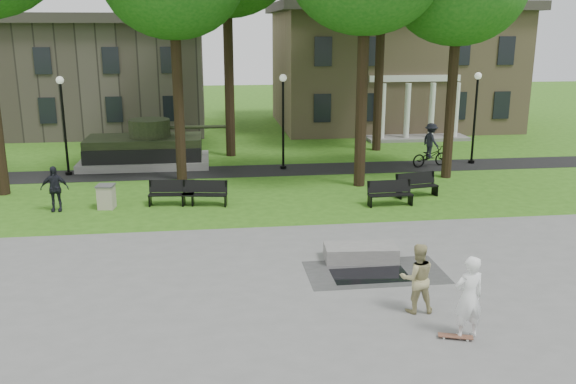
# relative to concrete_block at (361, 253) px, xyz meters

# --- Properties ---
(ground) EXTENTS (120.00, 120.00, 0.00)m
(ground) POSITION_rel_concrete_block_xyz_m (-1.32, 0.52, -0.24)
(ground) COLOR #306217
(ground) RESTS_ON ground
(plaza) EXTENTS (22.00, 16.00, 0.02)m
(plaza) POSITION_rel_concrete_block_xyz_m (-1.32, -4.48, -0.23)
(plaza) COLOR gray
(plaza) RESTS_ON ground
(footpath) EXTENTS (44.00, 2.60, 0.01)m
(footpath) POSITION_rel_concrete_block_xyz_m (-1.32, 12.52, -0.24)
(footpath) COLOR black
(footpath) RESTS_ON ground
(building_right) EXTENTS (17.00, 12.00, 8.60)m
(building_right) POSITION_rel_concrete_block_xyz_m (8.68, 26.52, 4.10)
(building_right) COLOR #9E8460
(building_right) RESTS_ON ground
(building_left) EXTENTS (15.00, 10.00, 7.20)m
(building_left) POSITION_rel_concrete_block_xyz_m (-12.32, 27.02, 3.35)
(building_left) COLOR #4C443D
(building_left) RESTS_ON ground
(lamp_left) EXTENTS (0.36, 0.36, 4.73)m
(lamp_left) POSITION_rel_concrete_block_xyz_m (-11.32, 12.82, 2.55)
(lamp_left) COLOR black
(lamp_left) RESTS_ON ground
(lamp_mid) EXTENTS (0.36, 0.36, 4.73)m
(lamp_mid) POSITION_rel_concrete_block_xyz_m (-0.82, 12.82, 2.55)
(lamp_mid) COLOR black
(lamp_mid) RESTS_ON ground
(lamp_right) EXTENTS (0.36, 0.36, 4.73)m
(lamp_right) POSITION_rel_concrete_block_xyz_m (9.18, 12.82, 2.55)
(lamp_right) COLOR black
(lamp_right) RESTS_ON ground
(tank_monument) EXTENTS (7.45, 3.40, 2.40)m
(tank_monument) POSITION_rel_concrete_block_xyz_m (-7.78, 14.52, 0.61)
(tank_monument) COLOR gray
(tank_monument) RESTS_ON ground
(puddle) EXTENTS (2.20, 1.20, 0.00)m
(puddle) POSITION_rel_concrete_block_xyz_m (-0.03, -1.25, -0.22)
(puddle) COLOR black
(puddle) RESTS_ON plaza
(concrete_block) EXTENTS (2.27, 1.16, 0.45)m
(concrete_block) POSITION_rel_concrete_block_xyz_m (0.00, 0.00, 0.00)
(concrete_block) COLOR gray
(concrete_block) RESTS_ON plaza
(skateboard) EXTENTS (0.80, 0.44, 0.07)m
(skateboard) POSITION_rel_concrete_block_xyz_m (0.95, -5.11, -0.19)
(skateboard) COLOR brown
(skateboard) RESTS_ON plaza
(skateboarder) EXTENTS (0.78, 0.57, 1.97)m
(skateboarder) POSITION_rel_concrete_block_xyz_m (1.22, -5.05, 0.76)
(skateboarder) COLOR white
(skateboarder) RESTS_ON plaza
(friend_watching) EXTENTS (0.91, 0.72, 1.79)m
(friend_watching) POSITION_rel_concrete_block_xyz_m (0.50, -3.63, 0.67)
(friend_watching) COLOR tan
(friend_watching) RESTS_ON plaza
(pedestrian_walker) EXTENTS (1.07, 0.49, 1.79)m
(pedestrian_walker) POSITION_rel_concrete_block_xyz_m (-10.49, 6.64, 0.65)
(pedestrian_walker) COLOR black
(pedestrian_walker) RESTS_ON ground
(cyclist) EXTENTS (2.16, 1.29, 2.24)m
(cyclist) POSITION_rel_concrete_block_xyz_m (6.72, 12.39, 0.67)
(cyclist) COLOR black
(cyclist) RESTS_ON ground
(park_bench_0) EXTENTS (1.83, 0.68, 1.00)m
(park_bench_0) POSITION_rel_concrete_block_xyz_m (-6.08, 6.93, 0.28)
(park_bench_0) COLOR black
(park_bench_0) RESTS_ON ground
(park_bench_1) EXTENTS (1.85, 0.81, 1.00)m
(park_bench_1) POSITION_rel_concrete_block_xyz_m (-4.76, 6.71, 0.28)
(park_bench_1) COLOR black
(park_bench_1) RESTS_ON ground
(park_bench_2) EXTENTS (1.81, 0.58, 1.00)m
(park_bench_2) POSITION_rel_concrete_block_xyz_m (2.62, 5.75, 0.28)
(park_bench_2) COLOR black
(park_bench_2) RESTS_ON ground
(park_bench_3) EXTENTS (1.85, 0.82, 1.00)m
(park_bench_3) POSITION_rel_concrete_block_xyz_m (4.14, 6.91, 0.28)
(park_bench_3) COLOR black
(park_bench_3) RESTS_ON ground
(trash_bin) EXTENTS (0.74, 0.74, 0.96)m
(trash_bin) POSITION_rel_concrete_block_xyz_m (-8.59, 6.75, 0.24)
(trash_bin) COLOR #B9B298
(trash_bin) RESTS_ON ground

